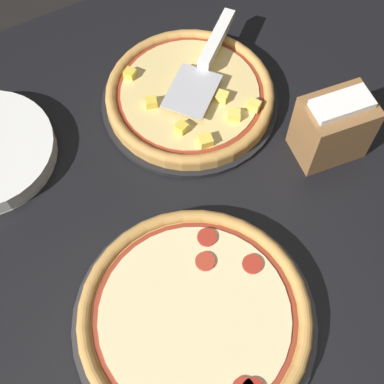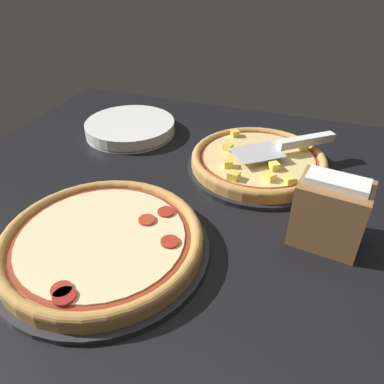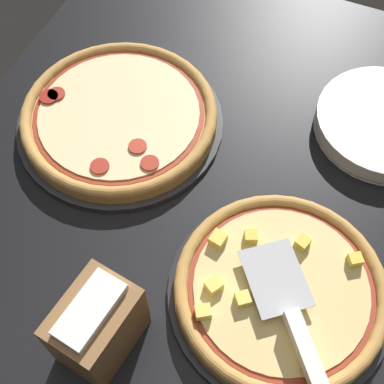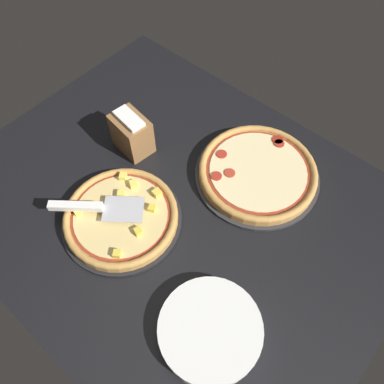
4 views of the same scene
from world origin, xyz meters
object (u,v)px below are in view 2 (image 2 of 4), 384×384
(napkin_holder, at_px, (330,213))
(pizza_front, at_px, (258,160))
(pizza_back, at_px, (102,240))
(serving_spatula, at_px, (295,144))
(plate_stack, at_px, (130,128))

(napkin_holder, bearing_deg, pizza_front, -51.72)
(pizza_back, distance_m, napkin_holder, 0.40)
(pizza_front, distance_m, napkin_holder, 0.27)
(pizza_front, distance_m, serving_spatula, 0.09)
(pizza_back, bearing_deg, napkin_holder, -155.94)
(pizza_front, bearing_deg, pizza_back, 61.96)
(pizza_front, height_order, pizza_back, pizza_front)
(pizza_back, bearing_deg, plate_stack, -67.96)
(pizza_back, xyz_separation_m, napkin_holder, (-0.36, -0.16, 0.04))
(napkin_holder, bearing_deg, serving_spatula, -70.35)
(pizza_front, bearing_deg, napkin_holder, 128.28)
(pizza_front, bearing_deg, plate_stack, -10.69)
(pizza_front, relative_size, pizza_back, 0.90)
(pizza_back, distance_m, plate_stack, 0.47)
(pizza_back, xyz_separation_m, serving_spatula, (-0.27, -0.42, 0.03))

